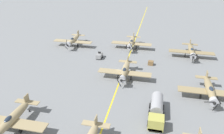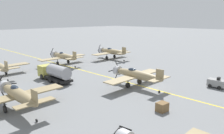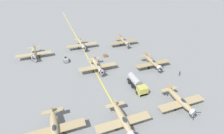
# 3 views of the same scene
# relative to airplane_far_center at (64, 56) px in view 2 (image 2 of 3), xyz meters

# --- Properties ---
(ground_plane) EXTENTS (400.00, 400.00, 0.00)m
(ground_plane) POSITION_rel_airplane_far_center_xyz_m (-0.50, -25.39, -2.01)
(ground_plane) COLOR slate
(taxiway_stripe) EXTENTS (0.30, 160.00, 0.01)m
(taxiway_stripe) POSITION_rel_airplane_far_center_xyz_m (-0.50, -25.39, -2.01)
(taxiway_stripe) COLOR yellow
(taxiway_stripe) RESTS_ON ground
(airplane_far_center) EXTENTS (12.00, 9.98, 3.65)m
(airplane_far_center) POSITION_rel_airplane_far_center_xyz_m (0.00, 0.00, 0.00)
(airplane_far_center) COLOR tan
(airplane_far_center) RESTS_ON ground
(airplane_far_right) EXTENTS (12.00, 9.98, 3.65)m
(airplane_far_right) POSITION_rel_airplane_far_center_xyz_m (13.43, -2.93, 0.00)
(airplane_far_right) COLOR tan
(airplane_far_right) RESTS_ON ground
(airplane_mid_left) EXTENTS (12.00, 9.98, 3.65)m
(airplane_mid_left) POSITION_rel_airplane_far_center_xyz_m (-18.77, -18.85, 0.00)
(airplane_mid_left) COLOR #97835A
(airplane_mid_left) RESTS_ON ground
(airplane_mid_center) EXTENTS (12.00, 9.98, 3.65)m
(airplane_mid_center) POSITION_rel_airplane_far_center_xyz_m (-1.37, -23.12, 0.00)
(airplane_mid_center) COLOR tan
(airplane_mid_center) RESTS_ON ground
(fuel_tanker) EXTENTS (2.68, 8.00, 2.98)m
(fuel_tanker) POSITION_rel_airplane_far_center_xyz_m (-8.91, -10.78, -0.50)
(fuel_tanker) COLOR black
(fuel_tanker) RESTS_ON ground
(tow_tractor) EXTENTS (1.57, 2.60, 1.79)m
(tow_tractor) POSITION_rel_airplane_far_center_xyz_m (7.29, -32.80, -1.22)
(tow_tractor) COLOR gray
(tow_tractor) RESTS_ON ground
(supply_crate_by_tanker) EXTENTS (1.42, 1.22, 1.10)m
(supply_crate_by_tanker) POSITION_rel_airplane_far_center_xyz_m (-6.78, -31.54, -1.46)
(supply_crate_by_tanker) COLOR brown
(supply_crate_by_tanker) RESTS_ON ground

